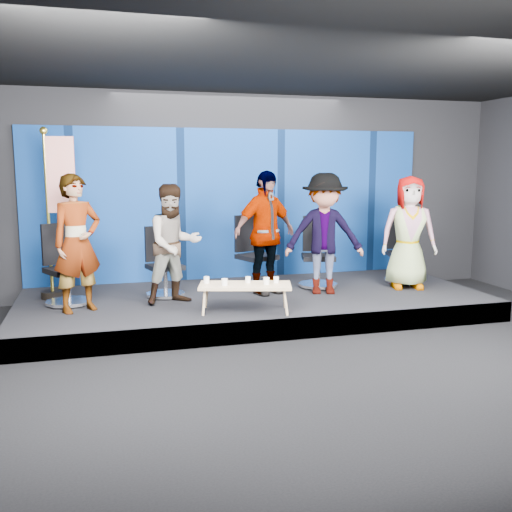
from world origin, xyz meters
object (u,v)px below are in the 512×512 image
Objects in this scene: chair_b at (164,273)px; mug_a at (207,280)px; chair_e at (402,260)px; mug_b at (225,282)px; chair_c at (255,264)px; mug_c at (248,280)px; panelist_b at (174,244)px; coffee_table at (245,286)px; panelist_c at (265,233)px; mug_d at (266,281)px; panelist_e at (409,232)px; panelist_a at (77,243)px; chair_d at (318,264)px; flag_stand at (57,209)px; mug_e at (276,280)px; panelist_d at (324,234)px; chair_a at (66,278)px.

chair_b is 11.52× the size of mug_a.
chair_b is at bearing 113.58° from mug_a.
mug_b is at bearing -142.83° from chair_e.
mug_c is at bearing -130.20° from chair_c.
coffee_table is (0.85, -0.77, -0.51)m from panelist_b.
chair_c reaches higher than coffee_table.
mug_b is at bearing -68.82° from panelist_b.
panelist_c is 22.16× the size of mug_c.
chair_c is 1.65m from mug_d.
mug_a is (-1.07, -0.82, -0.52)m from panelist_c.
panelist_e is (2.37, -0.72, 0.52)m from chair_c.
panelist_b is 0.95× the size of panelist_e.
panelist_a reaches higher than mug_d.
chair_d is 0.63× the size of panelist_e.
flag_stand reaches higher than panelist_e.
panelist_c reaches higher than mug_e.
panelist_e is at bearing 15.53° from coffee_table.
chair_b is 0.90× the size of chair_c.
panelist_d is (2.31, 0.03, 0.07)m from panelist_b.
panelist_d is 1.99m from mug_b.
panelist_a is 2.73m from mug_e.
chair_e is 3.28m from mug_c.
coffee_table is at bearing -28.19° from flag_stand.
chair_e is (2.54, 0.26, -0.58)m from panelist_c.
chair_b is 0.62× the size of panelist_b.
flag_stand is at bearing 144.41° from mug_b.
panelist_b reaches higher than chair_d.
mug_c is (2.42, -1.03, 0.04)m from chair_a.
panelist_e is (2.35, -0.21, -0.04)m from panelist_c.
mug_e is at bearing -16.85° from mug_c.
chair_b is 0.72m from panelist_b.
chair_a is 0.98× the size of chair_c.
mug_e is 0.03× the size of flag_stand.
panelist_d is at bearing -31.84° from chair_a.
flag_stand is at bearing 149.09° from mug_d.
panelist_b is 0.79m from mug_a.
panelist_c is at bearing -23.71° from chair_b.
chair_e is at bearing 1.33° from flag_stand.
chair_c is 1.53m from mug_c.
panelist_c is 1.18m from mug_e.
mug_e is at bearing -119.32° from panelist_c.
chair_a is at bearing 152.38° from panelist_b.
chair_a is 1.42m from chair_b.
chair_c is 0.76m from panelist_c.
flag_stand is (-3.92, 0.75, 0.40)m from panelist_d.
chair_e is 13.15× the size of mug_e.
mug_b is at bearing -47.01° from mug_a.
panelist_d is (3.63, 0.15, -0.00)m from panelist_a.
chair_e is at bearing -14.45° from chair_b.
panelist_e is at bearing -95.02° from chair_e.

